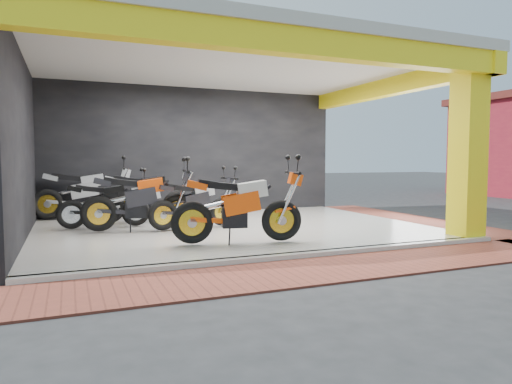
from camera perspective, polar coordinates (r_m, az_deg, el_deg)
ground at (r=8.08m, az=1.90°, el=-6.94°), size 80.00×80.00×0.00m
showroom_floor at (r=9.90m, az=-2.89°, el=-4.62°), size 8.00×6.00×0.10m
showroom_ceiling at (r=10.00m, az=-2.96°, el=15.92°), size 8.40×6.40×0.20m
back_wall at (r=12.75m, az=-7.60°, el=4.94°), size 8.20×0.20×3.50m
left_wall at (r=9.26m, az=-27.67°, el=4.89°), size 0.20×6.20×3.50m
corner_column at (r=9.55m, az=24.97°, el=4.93°), size 0.50×0.50×3.50m
header_beam_front at (r=7.25m, az=5.39°, el=18.09°), size 8.40×0.30×0.40m
header_beam_right at (r=11.88m, az=16.01°, el=12.40°), size 0.30×6.40×0.40m
floor_kerb at (r=7.17m, az=5.30°, el=-7.96°), size 8.00×0.20×0.10m
paver_front at (r=6.51m, az=8.53°, el=-9.52°), size 9.00×1.40×0.03m
paver_right at (r=12.35m, az=18.63°, el=-3.27°), size 1.40×7.00×0.03m
moto_hero at (r=7.94m, az=3.22°, el=-1.08°), size 2.52×1.35×1.46m
moto_row_a at (r=9.82m, az=-4.22°, el=-0.72°), size 2.13×1.02×1.25m
moto_row_b at (r=10.70m, az=-9.80°, el=0.10°), size 2.43×1.14×1.43m
moto_row_c at (r=9.48m, az=-9.85°, el=-0.36°), size 2.46×1.20×1.44m
moto_row_d at (r=10.12m, az=-14.82°, el=-0.82°), size 2.01×0.80×1.21m
moto_row_e at (r=11.80m, az=-17.10°, el=0.45°), size 2.50×1.16×1.48m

